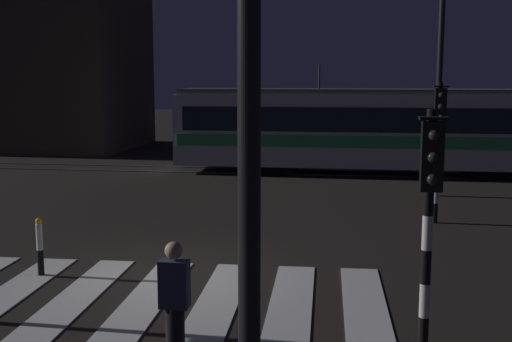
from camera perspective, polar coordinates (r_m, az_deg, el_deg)
The scene contains 11 objects.
ground_plane at distance 12.35m, azimuth -7.61°, elevation -9.05°, with size 120.00×120.00×0.00m, color black.
rail_near at distance 24.40m, azimuth 0.40°, elevation -0.26°, with size 80.00×0.12×0.03m, color #59595E.
rail_far at distance 25.81m, azimuth 0.83°, elevation 0.22°, with size 80.00×0.12×0.03m, color #59595E.
crosswalk_zebra at distance 10.88m, azimuth -9.97°, elevation -11.50°, with size 8.07×4.74×0.02m.
traffic_light_corner_far_right at distance 16.51m, azimuth 16.04°, elevation 3.45°, with size 0.36×0.42×3.57m.
traffic_light_corner_near_right at distance 8.61m, azimuth 15.28°, elevation -2.09°, with size 0.36×0.42×3.28m.
street_lamp_trackside_right at distance 20.20m, azimuth 16.29°, elevation 10.66°, with size 0.44×1.21×7.27m.
tram at distance 24.72m, azimuth 11.04°, elevation 3.74°, with size 15.75×2.58×4.15m.
pedestrian_waiting_at_kerb at distance 8.09m, azimuth -7.28°, elevation -12.02°, with size 0.36×0.24×1.71m.
bollard_island_edge at distance 12.59m, azimuth -18.78°, elevation -6.45°, with size 0.12×0.12×1.11m.
building_backdrop at distance 35.74m, azimuth -19.38°, elevation 12.21°, with size 10.43×8.00×12.71m, color #42382D.
Camera 1 is at (3.26, -11.33, 3.69)m, focal length 44.70 mm.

